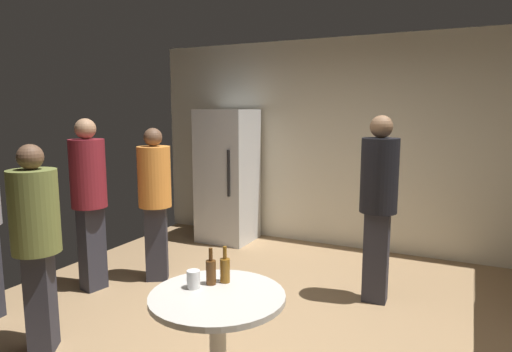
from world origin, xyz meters
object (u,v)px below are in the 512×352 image
at_px(plastic_cup_white, 193,279).
at_px(beer_bottle_brown, 211,271).
at_px(person_in_orange_shirt, 155,193).
at_px(person_in_maroon_shirt, 89,191).
at_px(person_in_olive_shirt, 36,234).
at_px(foreground_table, 217,311).
at_px(refrigerator, 228,176).
at_px(beer_bottle_amber, 225,269).
at_px(person_in_black_shirt, 379,194).

bearing_deg(plastic_cup_white, beer_bottle_brown, 56.92).
relative_size(beer_bottle_brown, plastic_cup_white, 2.09).
bearing_deg(person_in_orange_shirt, person_in_maroon_shirt, -72.58).
bearing_deg(beer_bottle_brown, person_in_olive_shirt, -175.38).
height_order(foreground_table, beer_bottle_brown, beer_bottle_brown).
relative_size(plastic_cup_white, person_in_orange_shirt, 0.07).
height_order(plastic_cup_white, person_in_maroon_shirt, person_in_maroon_shirt).
distance_m(refrigerator, beer_bottle_amber, 3.37).
distance_m(person_in_maroon_shirt, person_in_olive_shirt, 1.17).
height_order(person_in_maroon_shirt, person_in_olive_shirt, person_in_maroon_shirt).
relative_size(beer_bottle_amber, person_in_black_shirt, 0.13).
bearing_deg(person_in_olive_shirt, refrigerator, 58.90).
relative_size(foreground_table, person_in_olive_shirt, 0.51).
height_order(foreground_table, person_in_black_shirt, person_in_black_shirt).
relative_size(foreground_table, beer_bottle_amber, 3.48).
height_order(refrigerator, person_in_black_shirt, refrigerator).
distance_m(person_in_black_shirt, person_in_olive_shirt, 2.86).
bearing_deg(plastic_cup_white, refrigerator, 116.23).
xyz_separation_m(person_in_maroon_shirt, person_in_orange_shirt, (0.42, 0.48, -0.06)).
height_order(plastic_cup_white, person_in_orange_shirt, person_in_orange_shirt).
distance_m(beer_bottle_brown, person_in_black_shirt, 1.99).
height_order(beer_bottle_amber, person_in_maroon_shirt, person_in_maroon_shirt).
bearing_deg(person_in_maroon_shirt, person_in_orange_shirt, 59.47).
distance_m(beer_bottle_brown, person_in_maroon_shirt, 2.17).
xyz_separation_m(foreground_table, beer_bottle_brown, (-0.11, 0.11, 0.19)).
bearing_deg(beer_bottle_amber, person_in_maroon_shirt, 157.40).
relative_size(person_in_maroon_shirt, person_in_black_shirt, 0.98).
distance_m(foreground_table, beer_bottle_amber, 0.26).
bearing_deg(person_in_black_shirt, beer_bottle_amber, -20.24).
relative_size(refrigerator, beer_bottle_brown, 7.83).
bearing_deg(foreground_table, person_in_black_shirt, 74.70).
distance_m(refrigerator, beer_bottle_brown, 3.40).
distance_m(foreground_table, beer_bottle_brown, 0.24).
height_order(person_in_black_shirt, person_in_olive_shirt, person_in_black_shirt).
bearing_deg(beer_bottle_brown, person_in_black_shirt, 70.79).
distance_m(beer_bottle_amber, plastic_cup_white, 0.21).
distance_m(foreground_table, person_in_olive_shirt, 1.55).
relative_size(foreground_table, plastic_cup_white, 7.27).
relative_size(foreground_table, person_in_black_shirt, 0.46).
distance_m(person_in_maroon_shirt, person_in_black_shirt, 2.78).
height_order(refrigerator, foreground_table, refrigerator).
height_order(plastic_cup_white, person_in_olive_shirt, person_in_olive_shirt).
relative_size(beer_bottle_brown, person_in_orange_shirt, 0.14).
distance_m(foreground_table, plastic_cup_white, 0.24).
height_order(person_in_maroon_shirt, person_in_orange_shirt, person_in_maroon_shirt).
height_order(beer_bottle_amber, person_in_olive_shirt, person_in_olive_shirt).
bearing_deg(beer_bottle_amber, person_in_olive_shirt, -173.00).
bearing_deg(beer_bottle_brown, person_in_orange_shirt, 137.94).
bearing_deg(beer_bottle_amber, foreground_table, -74.59).
xyz_separation_m(refrigerator, beer_bottle_amber, (1.65, -2.93, -0.08)).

